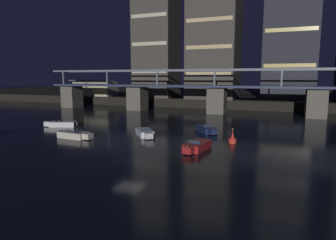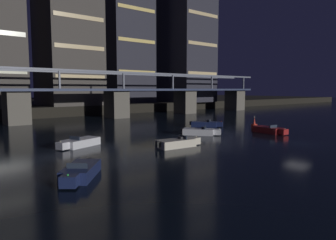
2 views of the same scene
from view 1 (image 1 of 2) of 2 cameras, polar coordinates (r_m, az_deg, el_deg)
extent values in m
plane|color=black|center=(27.57, -7.60, -7.94)|extent=(400.00, 400.00, 0.00)
cube|color=black|center=(111.26, 14.54, 4.64)|extent=(240.00, 80.00, 2.20)
cube|color=#605B51|center=(80.64, -18.13, 4.40)|extent=(3.60, 4.40, 5.55)
cube|color=#605B51|center=(70.18, -5.95, 4.24)|extent=(3.60, 4.40, 5.55)
cube|color=#605B51|center=(63.82, 9.51, 3.77)|extent=(3.60, 4.40, 5.55)
cube|color=#605B51|center=(62.82, 26.80, 2.93)|extent=(3.60, 4.40, 5.55)
cube|color=#2D3856|center=(63.66, 9.57, 6.47)|extent=(82.21, 6.40, 0.45)
cube|color=slate|center=(60.81, 9.09, 9.63)|extent=(82.21, 0.36, 0.36)
cube|color=slate|center=(66.49, 10.15, 9.48)|extent=(82.21, 0.36, 0.36)
cube|color=slate|center=(78.27, -19.64, 7.76)|extent=(0.30, 0.30, 3.20)
cube|color=slate|center=(70.66, -11.73, 8.06)|extent=(0.30, 0.30, 3.20)
cube|color=slate|center=(64.68, -2.13, 8.22)|extent=(0.30, 0.30, 3.20)
cube|color=slate|center=(60.79, 9.05, 8.12)|extent=(0.30, 0.30, 3.20)
cube|color=slate|center=(59.42, 21.22, 7.66)|extent=(0.30, 0.30, 3.20)
cube|color=#423D38|center=(83.33, -2.23, 16.63)|extent=(10.61, 10.22, 35.15)
cube|color=beige|center=(77.75, -3.71, 9.42)|extent=(9.76, 0.10, 0.90)
cube|color=beige|center=(78.21, -3.76, 14.58)|extent=(9.76, 0.10, 0.90)
cube|color=beige|center=(79.29, -3.81, 19.63)|extent=(9.76, 0.10, 0.90)
cube|color=#423D38|center=(79.70, 9.09, 15.64)|extent=(12.13, 13.90, 31.63)
cube|color=beige|center=(72.20, 7.73, 8.89)|extent=(11.16, 0.10, 0.90)
cube|color=beige|center=(72.55, 7.83, 13.89)|extent=(11.16, 0.10, 0.90)
cube|color=beige|center=(73.45, 7.93, 18.81)|extent=(11.16, 0.10, 0.90)
cube|color=#282833|center=(81.26, 22.88, 18.35)|extent=(12.47, 8.39, 41.10)
cube|color=#F2D172|center=(75.66, 22.43, 9.75)|extent=(11.47, 0.10, 0.90)
cube|color=#F2D172|center=(76.40, 22.79, 15.92)|extent=(11.47, 0.10, 0.90)
cube|color=#B2AD9E|center=(90.73, -13.87, 5.98)|extent=(12.00, 6.00, 4.40)
cube|color=#EAD88C|center=(88.27, -14.99, 5.60)|extent=(11.20, 0.10, 2.64)
cube|color=#4C4C51|center=(87.75, -15.27, 7.40)|extent=(12.40, 1.60, 0.30)
cube|color=beige|center=(39.34, -17.88, -2.77)|extent=(4.06, 2.17, 0.80)
cube|color=beige|center=(37.71, -15.27, -3.05)|extent=(0.99, 1.07, 0.70)
cube|color=#283342|center=(38.65, -17.02, -2.05)|extent=(0.23, 1.35, 0.36)
cube|color=#262628|center=(38.84, -17.28, -2.10)|extent=(0.45, 0.60, 0.24)
cube|color=black|center=(40.85, -20.05, -2.33)|extent=(0.39, 0.39, 0.60)
sphere|color=beige|center=(37.46, -15.01, -2.44)|extent=(0.12, 0.12, 0.12)
cube|color=#19234C|center=(41.99, 7.34, -1.75)|extent=(3.78, 4.21, 0.80)
cube|color=#19234C|center=(39.81, 8.69, -2.26)|extent=(1.33, 1.31, 0.70)
cube|color=#283342|center=(41.12, 7.81, -1.15)|extent=(1.14, 0.89, 0.36)
cube|color=#262628|center=(41.36, 7.67, -1.18)|extent=(0.69, 0.66, 0.24)
cube|color=black|center=(43.93, 6.25, -1.16)|extent=(0.50, 0.50, 0.60)
sphere|color=red|center=(39.51, 8.85, -1.71)|extent=(0.12, 0.12, 0.12)
cube|color=silver|center=(39.05, -4.54, -2.47)|extent=(3.81, 4.20, 0.80)
cube|color=silver|center=(36.74, -3.76, -3.07)|extent=(1.33, 1.32, 0.70)
cube|color=#283342|center=(38.13, -4.28, -1.84)|extent=(1.13, 0.90, 0.36)
cube|color=#262628|center=(38.38, -4.36, -1.87)|extent=(0.69, 0.66, 0.24)
cube|color=black|center=(41.11, -5.16, -1.79)|extent=(0.50, 0.50, 0.60)
sphere|color=beige|center=(36.41, -3.68, -2.48)|extent=(0.12, 0.12, 0.12)
cube|color=maroon|center=(31.77, 5.75, -4.98)|extent=(2.27, 4.10, 0.80)
cube|color=maroon|center=(29.62, 3.95, -5.85)|extent=(1.09, 1.02, 0.70)
cube|color=#283342|center=(30.88, 5.16, -4.26)|extent=(1.35, 0.27, 0.36)
cube|color=#262628|center=(31.12, 5.34, -4.28)|extent=(0.61, 0.47, 0.24)
cube|color=black|center=(33.70, 7.17, -4.06)|extent=(0.40, 0.40, 0.60)
sphere|color=beige|center=(29.29, 3.76, -5.14)|extent=(0.12, 0.12, 0.12)
cube|color=silver|center=(48.94, -19.70, -0.75)|extent=(4.30, 3.08, 0.80)
cube|color=silver|center=(49.80, -22.31, -0.67)|extent=(1.19, 1.25, 0.70)
cube|color=#283342|center=(49.16, -20.67, -0.07)|extent=(0.58, 1.30, 0.36)
cube|color=#262628|center=(49.08, -20.39, -0.14)|extent=(0.57, 0.67, 0.24)
cube|color=black|center=(48.24, -17.30, -0.64)|extent=(0.47, 0.47, 0.60)
sphere|color=beige|center=(49.84, -22.60, -0.18)|extent=(0.12, 0.12, 0.12)
cylinder|color=red|center=(35.36, 12.39, -3.94)|extent=(0.90, 0.90, 0.60)
cone|color=red|center=(35.20, 12.43, -2.67)|extent=(0.36, 0.36, 1.00)
sphere|color=#F2EAB2|center=(35.09, 12.46, -1.74)|extent=(0.16, 0.16, 0.16)
camera|label=2|loc=(45.15, -60.60, 1.80)|focal=32.92mm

